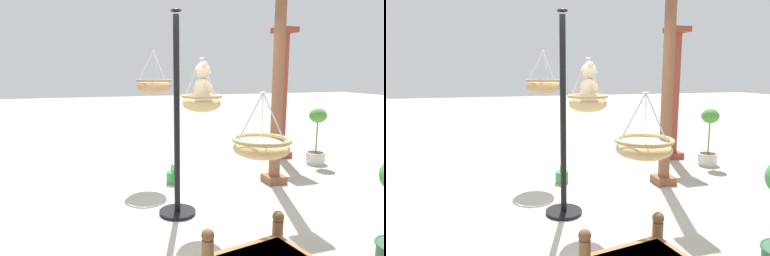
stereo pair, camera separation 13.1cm
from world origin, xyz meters
TOP-DOWN VIEW (x-y plane):
  - ground_plane at (0.00, 0.00)m, footprint 40.00×40.00m
  - display_pole_central at (-0.15, -0.06)m, footprint 0.44×0.44m
  - hanging_basket_with_teddy at (-0.00, 0.19)m, footprint 0.46×0.46m
  - teddy_bear at (-0.00, 0.21)m, footprint 0.31×0.28m
  - hanging_basket_left_high at (-1.58, -0.04)m, footprint 0.56×0.56m
  - hanging_basket_right_low at (1.01, 0.39)m, footprint 0.52×0.52m
  - greenhouse_pillar_right at (-2.17, 2.61)m, footprint 0.39×0.39m
  - greenhouse_pillar_far_back at (-0.80, 1.66)m, footprint 0.32×0.32m
  - potted_plant_tall_leafy at (-1.54, 2.99)m, footprint 0.37×0.37m
  - watering_can at (-1.25, 0.16)m, footprint 0.35×0.20m

SIDE VIEW (x-z plane):
  - ground_plane at x=0.00m, z-range 0.00..0.00m
  - watering_can at x=-1.25m, z-range -0.05..0.25m
  - potted_plant_tall_leafy at x=-1.54m, z-range -0.04..1.00m
  - display_pole_central at x=-0.15m, z-range -0.46..1.92m
  - hanging_basket_right_low at x=1.01m, z-range 0.77..1.34m
  - greenhouse_pillar_right at x=-2.17m, z-range -0.05..2.48m
  - hanging_basket_with_teddy at x=0.00m, z-range 1.06..1.66m
  - hanging_basket_left_high at x=-1.58m, z-range 1.16..1.81m
  - greenhouse_pillar_far_back at x=-0.80m, z-range -0.05..3.04m
  - teddy_bear at x=0.00m, z-range 1.33..1.78m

